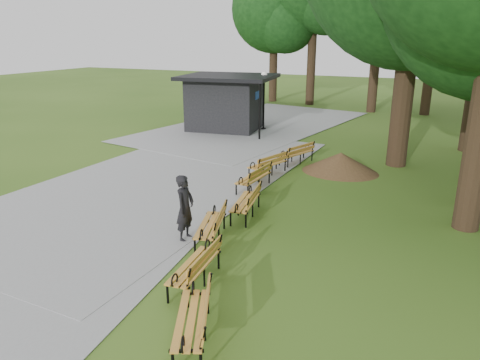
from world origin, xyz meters
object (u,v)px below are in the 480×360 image
at_px(bench_0, 192,319).
at_px(bench_4, 253,178).
at_px(kiosk, 225,102).
at_px(bench_3, 245,202).
at_px(bench_2, 210,225).
at_px(lamp_post, 264,88).
at_px(bench_1, 194,266).
at_px(bench_6, 296,153).
at_px(bench_5, 268,164).
at_px(person, 185,208).
at_px(dirt_mound, 341,162).

bearing_deg(bench_0, bench_4, 170.86).
distance_m(kiosk, bench_3, 13.07).
distance_m(kiosk, bench_4, 10.74).
height_order(bench_0, bench_2, same).
distance_m(kiosk, bench_2, 14.74).
distance_m(lamp_post, bench_3, 13.08).
bearing_deg(bench_1, bench_3, -177.09).
bearing_deg(kiosk, lamp_post, 14.52).
xyz_separation_m(lamp_post, bench_3, (4.28, -12.22, -1.87)).
bearing_deg(bench_6, kiosk, -111.85).
height_order(bench_2, bench_5, same).
height_order(kiosk, bench_6, kiosk).
xyz_separation_m(bench_0, bench_2, (-1.61, 3.71, 0.00)).
xyz_separation_m(kiosk, bench_0, (7.76, -17.06, -1.09)).
bearing_deg(bench_1, bench_2, -166.14).
bearing_deg(bench_4, kiosk, -144.38).
bearing_deg(bench_0, bench_2, 178.95).
relative_size(person, bench_0, 0.93).
xyz_separation_m(bench_0, bench_6, (-1.89, 11.82, 0.00)).
distance_m(kiosk, bench_0, 18.77).
height_order(person, kiosk, kiosk).
bearing_deg(person, bench_5, -2.29).
bearing_deg(lamp_post, person, -76.20).
bearing_deg(dirt_mound, bench_3, -105.14).
bearing_deg(bench_6, bench_3, 23.76).
relative_size(bench_1, bench_4, 1.00).
xyz_separation_m(person, bench_4, (0.05, 4.42, -0.44)).
xyz_separation_m(lamp_post, bench_4, (3.57, -9.93, -1.87)).
bearing_deg(lamp_post, bench_2, -73.68).
xyz_separation_m(bench_1, bench_3, (-0.58, 4.00, 0.00)).
relative_size(lamp_post, bench_4, 1.69).
xyz_separation_m(kiosk, bench_3, (6.28, -11.41, -1.09)).
xyz_separation_m(person, lamp_post, (-3.52, 14.35, 1.43)).
distance_m(kiosk, bench_5, 9.15).
bearing_deg(bench_3, bench_6, 174.19).
height_order(bench_2, bench_4, same).
bearing_deg(lamp_post, dirt_mound, -48.22).
relative_size(bench_1, bench_2, 1.00).
height_order(lamp_post, bench_3, lamp_post).
bearing_deg(bench_4, bench_6, 179.81).
bearing_deg(person, bench_2, -76.83).
xyz_separation_m(bench_3, bench_6, (-0.41, 6.17, 0.00)).
distance_m(dirt_mound, bench_6, 2.01).
relative_size(dirt_mound, bench_3, 1.31).
distance_m(lamp_post, bench_4, 10.72).
bearing_deg(bench_6, bench_0, 29.01).
distance_m(kiosk, dirt_mound, 9.75).
relative_size(lamp_post, bench_1, 1.69).
xyz_separation_m(bench_0, bench_4, (-2.19, 7.94, 0.00)).
height_order(lamp_post, bench_1, lamp_post).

